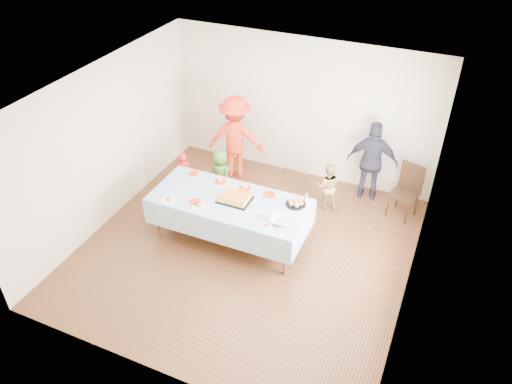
% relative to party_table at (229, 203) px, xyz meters
% --- Properties ---
extents(ground, '(5.00, 5.00, 0.00)m').
position_rel_party_table_xyz_m(ground, '(0.35, -0.14, -0.72)').
color(ground, '#442513').
rests_on(ground, ground).
extents(room_walls, '(5.04, 5.04, 2.72)m').
position_rel_party_table_xyz_m(room_walls, '(0.40, -0.14, 1.05)').
color(room_walls, beige).
rests_on(room_walls, ground).
extents(party_table, '(2.50, 1.10, 0.78)m').
position_rel_party_table_xyz_m(party_table, '(0.00, 0.00, 0.00)').
color(party_table, brown).
rests_on(party_table, ground).
extents(birthday_cake, '(0.51, 0.39, 0.09)m').
position_rel_party_table_xyz_m(birthday_cake, '(0.09, 0.03, 0.10)').
color(birthday_cake, black).
rests_on(birthday_cake, party_table).
extents(rolls_tray, '(0.31, 0.31, 0.09)m').
position_rel_party_table_xyz_m(rolls_tray, '(1.00, 0.29, 0.09)').
color(rolls_tray, black).
rests_on(rolls_tray, party_table).
extents(punch_bowl, '(0.31, 0.31, 0.08)m').
position_rel_party_table_xyz_m(punch_bowl, '(0.94, -0.20, 0.09)').
color(punch_bowl, silver).
rests_on(punch_bowl, party_table).
extents(party_hat, '(0.09, 0.09, 0.16)m').
position_rel_party_table_xyz_m(party_hat, '(1.11, 0.46, 0.14)').
color(party_hat, silver).
rests_on(party_hat, party_table).
extents(fork_pile, '(0.24, 0.18, 0.07)m').
position_rel_party_table_xyz_m(fork_pile, '(0.57, -0.17, 0.09)').
color(fork_pile, white).
rests_on(fork_pile, party_table).
extents(plate_red_far_a, '(0.16, 0.16, 0.01)m').
position_rel_party_table_xyz_m(plate_red_far_a, '(-0.89, 0.43, 0.06)').
color(plate_red_far_a, red).
rests_on(plate_red_far_a, party_table).
extents(plate_red_far_b, '(0.19, 0.19, 0.01)m').
position_rel_party_table_xyz_m(plate_red_far_b, '(-0.35, 0.39, 0.06)').
color(plate_red_far_b, red).
rests_on(plate_red_far_b, party_table).
extents(plate_red_far_c, '(0.19, 0.19, 0.01)m').
position_rel_party_table_xyz_m(plate_red_far_c, '(0.09, 0.37, 0.06)').
color(plate_red_far_c, red).
rests_on(plate_red_far_c, party_table).
extents(plate_red_far_d, '(0.20, 0.20, 0.01)m').
position_rel_party_table_xyz_m(plate_red_far_d, '(0.53, 0.37, 0.06)').
color(plate_red_far_d, red).
rests_on(plate_red_far_d, party_table).
extents(plate_red_near, '(0.17, 0.17, 0.01)m').
position_rel_party_table_xyz_m(plate_red_near, '(-0.47, -0.27, 0.06)').
color(plate_red_near, red).
rests_on(plate_red_near, party_table).
extents(plate_white_left, '(0.25, 0.25, 0.01)m').
position_rel_party_table_xyz_m(plate_white_left, '(-0.85, -0.40, 0.06)').
color(plate_white_left, white).
rests_on(plate_white_left, party_table).
extents(plate_white_mid, '(0.21, 0.21, 0.01)m').
position_rel_party_table_xyz_m(plate_white_mid, '(-0.35, -0.36, 0.06)').
color(plate_white_mid, white).
rests_on(plate_white_mid, party_table).
extents(plate_white_right, '(0.20, 0.20, 0.01)m').
position_rel_party_table_xyz_m(plate_white_right, '(0.78, -0.38, 0.06)').
color(plate_white_right, white).
rests_on(plate_white_right, party_table).
extents(dining_chair, '(0.52, 0.52, 0.97)m').
position_rel_party_table_xyz_m(dining_chair, '(2.47, 1.83, -0.19)').
color(dining_chair, black).
rests_on(dining_chair, ground).
extents(toddler_left, '(0.36, 0.27, 0.89)m').
position_rel_party_table_xyz_m(toddler_left, '(-1.31, 0.79, -0.28)').
color(toddler_left, red).
rests_on(toddler_left, ground).
extents(toddler_mid, '(0.54, 0.44, 0.94)m').
position_rel_party_table_xyz_m(toddler_mid, '(-0.68, 1.01, -0.25)').
color(toddler_mid, '#3F7025').
rests_on(toddler_mid, ground).
extents(toddler_right, '(0.51, 0.45, 0.89)m').
position_rel_party_table_xyz_m(toddler_right, '(1.18, 1.46, -0.28)').
color(toddler_right, tan).
rests_on(toddler_right, ground).
extents(adult_left, '(1.18, 0.84, 1.65)m').
position_rel_party_table_xyz_m(adult_left, '(-0.74, 1.76, 0.10)').
color(adult_left, red).
rests_on(adult_left, ground).
extents(adult_right, '(0.92, 0.46, 1.52)m').
position_rel_party_table_xyz_m(adult_right, '(1.79, 2.06, 0.03)').
color(adult_right, '#2F2C3D').
rests_on(adult_right, ground).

